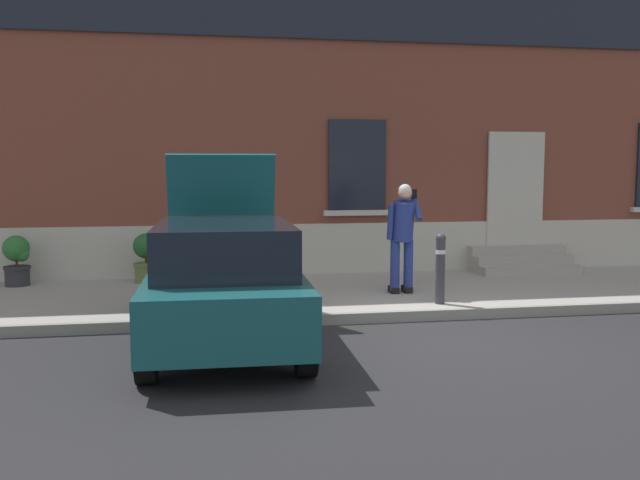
# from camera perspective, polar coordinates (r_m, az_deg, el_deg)

# --- Properties ---
(ground_plane) EXTENTS (80.00, 80.00, 0.00)m
(ground_plane) POSITION_cam_1_polar(r_m,az_deg,el_deg) (8.98, 8.79, -7.91)
(ground_plane) COLOR #232326
(sidewalk) EXTENTS (24.00, 3.60, 0.15)m
(sidewalk) POSITION_cam_1_polar(r_m,az_deg,el_deg) (11.59, 4.30, -4.35)
(sidewalk) COLOR #99968E
(sidewalk) RESTS_ON ground
(curb_edge) EXTENTS (24.00, 0.12, 0.15)m
(curb_edge) POSITION_cam_1_polar(r_m,az_deg,el_deg) (9.83, 7.01, -6.23)
(curb_edge) COLOR gray
(curb_edge) RESTS_ON ground
(building_facade) EXTENTS (24.00, 1.52, 7.50)m
(building_facade) POSITION_cam_1_polar(r_m,az_deg,el_deg) (13.92, 1.84, 12.46)
(building_facade) COLOR brown
(building_facade) RESTS_ON ground
(entrance_stoop) EXTENTS (1.96, 0.96, 0.48)m
(entrance_stoop) POSITION_cam_1_polar(r_m,az_deg,el_deg) (14.04, 16.18, -1.70)
(entrance_stoop) COLOR #9E998E
(entrance_stoop) RESTS_ON sidewalk
(hatchback_car_teal) EXTENTS (1.87, 4.11, 2.34)m
(hatchback_car_teal) POSITION_cam_1_polar(r_m,az_deg,el_deg) (8.39, -7.86, -3.30)
(hatchback_car_teal) COLOR #165156
(hatchback_car_teal) RESTS_ON ground
(bollard_near_person) EXTENTS (0.15, 0.15, 1.04)m
(bollard_near_person) POSITION_cam_1_polar(r_m,az_deg,el_deg) (10.31, 9.87, -2.10)
(bollard_near_person) COLOR #333338
(bollard_near_person) RESTS_ON sidewalk
(person_on_phone) EXTENTS (0.51, 0.50, 1.74)m
(person_on_phone) POSITION_cam_1_polar(r_m,az_deg,el_deg) (11.00, 6.83, 0.72)
(person_on_phone) COLOR navy
(person_on_phone) RESTS_ON sidewalk
(planter_charcoal) EXTENTS (0.44, 0.44, 0.86)m
(planter_charcoal) POSITION_cam_1_polar(r_m,az_deg,el_deg) (12.81, -23.65, -1.45)
(planter_charcoal) COLOR #2D2D30
(planter_charcoal) RESTS_ON sidewalk
(planter_olive) EXTENTS (0.44, 0.44, 0.86)m
(planter_olive) POSITION_cam_1_polar(r_m,az_deg,el_deg) (12.49, -14.08, -1.32)
(planter_olive) COLOR #606B38
(planter_olive) RESTS_ON sidewalk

